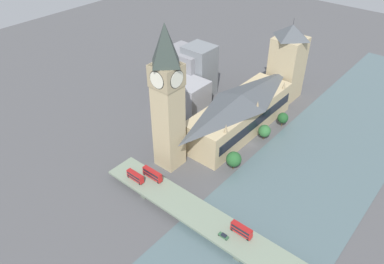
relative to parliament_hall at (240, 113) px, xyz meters
The scene contains 16 objects.
ground_plane 21.20m from the parliament_hall, 152.15° to the left, with size 600.00×600.00×0.00m, color #4C4C4F.
river_water 55.24m from the parliament_hall, behind, with size 64.20×360.00×0.30m, color #4C6066.
parliament_hall is the anchor object (origin of this frame).
clock_tower 60.18m from the parliament_hall, 77.85° to the left, with size 13.68×13.68×79.45m.
victoria_tower 56.38m from the parliament_hall, 89.94° to the right, with size 19.50×19.50×56.26m.
road_bridge 91.09m from the parliament_hall, 125.96° to the left, with size 160.40×15.95×4.53m.
double_decker_bus_lead 77.44m from the parliament_hall, 81.45° to the left, with size 10.14×2.57×4.63m.
double_decker_bus_mid 70.23m from the parliament_hall, 85.20° to the left, with size 11.80×2.55×5.08m.
double_decker_bus_rear 85.84m from the parliament_hall, 124.69° to the left, with size 10.11×2.52×5.07m.
car_southbound_lead 88.56m from the parliament_hall, 119.80° to the left, with size 4.73×1.88×1.38m.
city_block_west 51.59m from the parliament_hall, 21.74° to the right, with size 19.30×18.33×36.25m.
city_block_center 42.27m from the parliament_hall, ahead, with size 27.45×21.01×20.49m.
city_block_east 60.36m from the parliament_hall, 16.01° to the right, with size 27.53×21.54×31.71m.
tree_embankment_near 38.53m from the parliament_hall, 119.50° to the left, with size 8.32×8.32×11.12m.
tree_embankment_mid 18.30m from the parliament_hall, behind, with size 7.44×7.44×9.68m.
tree_embankment_far 28.45m from the parliament_hall, 132.20° to the right, with size 6.77×6.77×9.59m.
Camera 1 is at (-85.71, 157.36, 134.66)m, focal length 35.00 mm.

